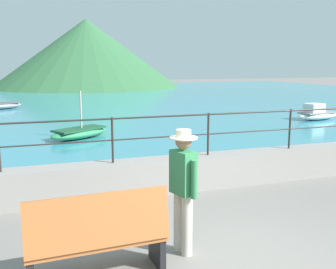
% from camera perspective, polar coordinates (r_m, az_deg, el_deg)
% --- Properties ---
extents(ground_plane, '(120.00, 120.00, 0.00)m').
position_cam_1_polar(ground_plane, '(5.58, 10.18, -17.90)').
color(ground_plane, slate).
extents(promenade_wall, '(20.00, 0.56, 0.70)m').
position_cam_1_polar(promenade_wall, '(8.18, -0.81, -5.88)').
color(promenade_wall, gray).
rests_on(promenade_wall, ground).
extents(railing, '(18.44, 0.04, 0.90)m').
position_cam_1_polar(railing, '(7.97, -0.83, 0.91)').
color(railing, '#282623').
rests_on(railing, promenade_wall).
extents(lake_water, '(64.00, 44.32, 0.06)m').
position_cam_1_polar(lake_water, '(30.31, -14.51, 4.94)').
color(lake_water, teal).
rests_on(lake_water, ground).
extents(hill_main, '(20.91, 20.91, 7.58)m').
position_cam_1_polar(hill_main, '(46.10, -11.64, 11.40)').
color(hill_main, '#33663D').
rests_on(hill_main, ground).
extents(bench_main, '(1.72, 0.62, 1.13)m').
position_cam_1_polar(bench_main, '(4.98, -10.09, -14.34)').
color(bench_main, '#B76633').
rests_on(bench_main, ground).
extents(person_walking, '(0.38, 0.55, 1.75)m').
position_cam_1_polar(person_walking, '(5.42, 2.20, -7.36)').
color(person_walking, beige).
rests_on(person_walking, ground).
extents(boat_0, '(2.42, 1.27, 0.76)m').
position_cam_1_polar(boat_0, '(19.61, 20.70, 2.80)').
color(boat_0, white).
rests_on(boat_0, lake_water).
extents(boat_1, '(2.42, 1.99, 1.64)m').
position_cam_1_polar(boat_1, '(14.05, -12.67, 0.27)').
color(boat_1, '#338C59').
rests_on(boat_1, lake_water).
extents(boat_2, '(2.46, 1.83, 0.36)m').
position_cam_1_polar(boat_2, '(24.69, -22.91, 3.87)').
color(boat_2, gray).
rests_on(boat_2, lake_water).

